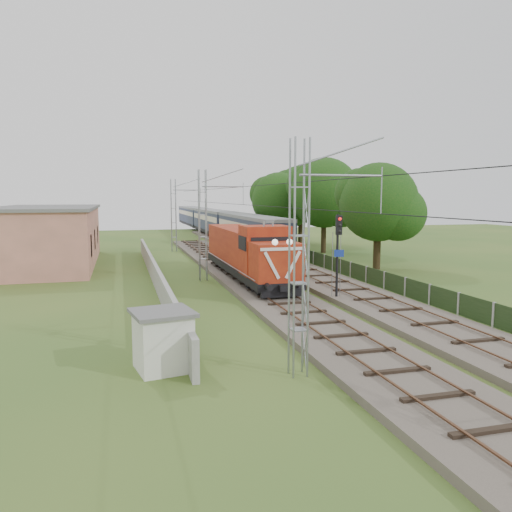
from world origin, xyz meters
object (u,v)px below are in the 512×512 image
object	(u,v)px
signal_post	(338,242)
relay_hut	(163,340)
locomotive	(247,252)
coach_rake	(214,220)

from	to	relation	value
signal_post	relay_hut	world-z (taller)	signal_post
locomotive	relay_hut	world-z (taller)	locomotive
coach_rake	signal_post	size ratio (longest dim) A/B	13.03
locomotive	relay_hut	size ratio (longest dim) A/B	6.84
coach_rake	relay_hut	world-z (taller)	coach_rake
locomotive	signal_post	bearing A→B (deg)	-67.71
relay_hut	coach_rake	bearing A→B (deg)	77.84
signal_post	coach_rake	bearing A→B (deg)	88.03
coach_rake	relay_hut	xyz separation A→B (m)	(-12.40, -57.55, -1.40)
relay_hut	locomotive	bearing A→B (deg)	66.53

